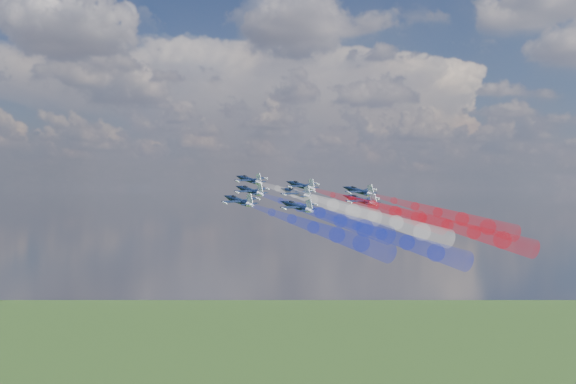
# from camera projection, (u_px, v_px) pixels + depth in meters

# --- Properties ---
(jet_lead) EXTENTS (15.05, 14.74, 6.03)m
(jet_lead) POSITION_uv_depth(u_px,v_px,m) (250.00, 180.00, 181.95)
(jet_lead) COLOR black
(trail_lead) EXTENTS (34.11, 27.93, 11.62)m
(trail_lead) POSITION_uv_depth(u_px,v_px,m) (313.00, 199.00, 162.74)
(trail_lead) COLOR white
(jet_inner_left) EXTENTS (15.05, 14.74, 6.03)m
(jet_inner_left) POSITION_uv_depth(u_px,v_px,m) (250.00, 191.00, 168.82)
(jet_inner_left) COLOR black
(trail_inner_left) EXTENTS (34.11, 27.93, 11.62)m
(trail_inner_left) POSITION_uv_depth(u_px,v_px,m) (320.00, 213.00, 149.61)
(trail_inner_left) COLOR #1726CB
(jet_inner_right) EXTENTS (15.05, 14.74, 6.03)m
(jet_inner_right) POSITION_uv_depth(u_px,v_px,m) (301.00, 186.00, 178.29)
(jet_inner_right) COLOR black
(trail_inner_right) EXTENTS (34.11, 27.93, 11.62)m
(trail_inner_right) POSITION_uv_depth(u_px,v_px,m) (373.00, 206.00, 159.08)
(trail_inner_right) COLOR red
(jet_outer_left) EXTENTS (15.05, 14.74, 6.03)m
(jet_outer_left) POSITION_uv_depth(u_px,v_px,m) (239.00, 201.00, 156.31)
(jet_outer_left) COLOR black
(trail_outer_left) EXTENTS (34.11, 27.93, 11.62)m
(trail_outer_left) POSITION_uv_depth(u_px,v_px,m) (313.00, 227.00, 137.10)
(trail_outer_left) COLOR #1726CB
(jet_center_third) EXTENTS (15.05, 14.74, 6.03)m
(jet_center_third) POSITION_uv_depth(u_px,v_px,m) (296.00, 193.00, 167.22)
(jet_center_third) COLOR black
(trail_center_third) EXTENTS (34.11, 27.93, 11.62)m
(trail_center_third) POSITION_uv_depth(u_px,v_px,m) (373.00, 216.00, 148.01)
(trail_center_third) COLOR white
(jet_outer_right) EXTENTS (15.05, 14.74, 6.03)m
(jet_outer_right) POSITION_uv_depth(u_px,v_px,m) (359.00, 191.00, 177.72)
(jet_outer_right) COLOR black
(trail_outer_right) EXTENTS (34.11, 27.93, 11.62)m
(trail_outer_right) POSITION_uv_depth(u_px,v_px,m) (438.00, 212.00, 158.51)
(trail_outer_right) COLOR red
(jet_rear_left) EXTENTS (15.05, 14.74, 6.03)m
(jet_rear_left) POSITION_uv_depth(u_px,v_px,m) (297.00, 207.00, 154.03)
(jet_rear_left) COLOR black
(trail_rear_left) EXTENTS (34.11, 27.93, 11.62)m
(trail_rear_left) POSITION_uv_depth(u_px,v_px,m) (381.00, 234.00, 134.82)
(trail_rear_left) COLOR #1726CB
(jet_rear_right) EXTENTS (15.05, 14.74, 6.03)m
(jet_rear_right) POSITION_uv_depth(u_px,v_px,m) (361.00, 200.00, 164.04)
(jet_rear_right) COLOR black
(trail_rear_right) EXTENTS (34.11, 27.93, 11.62)m
(trail_rear_right) POSITION_uv_depth(u_px,v_px,m) (447.00, 225.00, 144.83)
(trail_rear_right) COLOR red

